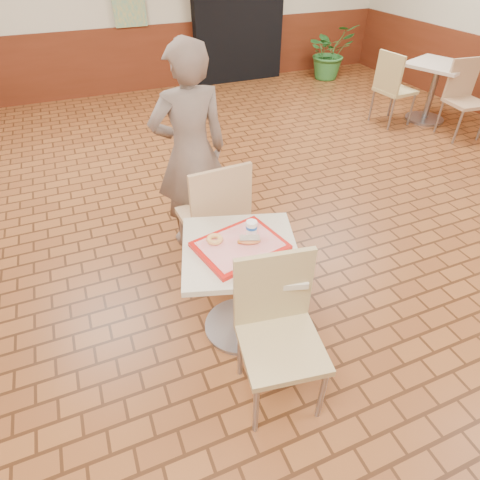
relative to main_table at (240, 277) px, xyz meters
name	(u,v)px	position (x,y,z in m)	size (l,w,h in m)	color
room_shell	(349,74)	(1.01, 0.54, 1.01)	(8.01, 10.01, 3.01)	brown
wainscot_band	(329,201)	(1.01, 0.54, 0.01)	(8.00, 10.00, 1.00)	#532010
corridor_doorway	(238,13)	(2.21, 5.42, 0.61)	(1.60, 0.22, 2.20)	black
main_table	(240,277)	(0.00, 0.00, 0.00)	(0.70, 0.70, 0.73)	beige
chair_main_front	(278,326)	(0.03, -0.49, 0.04)	(0.51, 0.51, 0.96)	tan
chair_main_back	(216,214)	(0.07, 0.64, 0.06)	(0.48, 0.48, 1.00)	tan
customer	(191,153)	(0.04, 1.12, 0.36)	(0.62, 0.41, 1.70)	#736259
serving_tray	(240,246)	(0.00, 0.00, 0.26)	(0.50, 0.39, 0.03)	red
ring_donut	(215,239)	(-0.13, 0.08, 0.29)	(0.10, 0.10, 0.03)	#ECA856
long_john_donut	(249,240)	(0.05, -0.01, 0.29)	(0.15, 0.11, 0.04)	#DD7C40
paper_cup	(252,227)	(0.11, 0.07, 0.32)	(0.07, 0.07, 0.09)	white
second_table	(435,83)	(4.02, 2.56, 0.04)	(0.75, 0.75, 0.79)	beige
chair_second_left	(392,85)	(3.37, 2.67, 0.05)	(0.49, 0.49, 0.97)	tan
chair_second_front	(464,94)	(4.00, 2.02, 0.04)	(0.49, 0.49, 0.96)	tan
potted_plant	(330,52)	(3.78, 4.88, -0.03)	(0.84, 0.73, 0.93)	#2E7431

